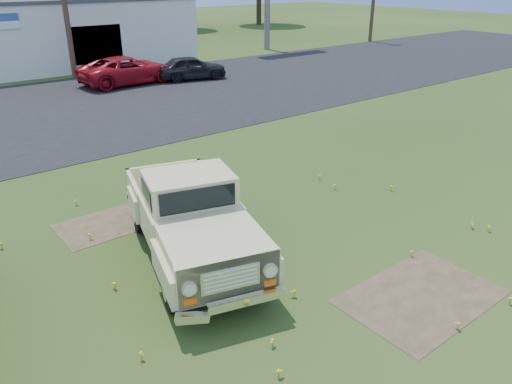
# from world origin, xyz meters

# --- Properties ---
(ground) EXTENTS (140.00, 140.00, 0.00)m
(ground) POSITION_xyz_m (0.00, 0.00, 0.00)
(ground) COLOR #264115
(ground) RESTS_ON ground
(asphalt_lot) EXTENTS (90.00, 14.00, 0.02)m
(asphalt_lot) POSITION_xyz_m (0.00, 15.00, 0.00)
(asphalt_lot) COLOR black
(asphalt_lot) RESTS_ON ground
(dirt_patch_a) EXTENTS (3.00, 2.00, 0.01)m
(dirt_patch_a) POSITION_xyz_m (1.50, -3.00, 0.00)
(dirt_patch_a) COLOR #453C25
(dirt_patch_a) RESTS_ON ground
(dirt_patch_b) EXTENTS (2.20, 1.60, 0.01)m
(dirt_patch_b) POSITION_xyz_m (-2.00, 3.50, 0.00)
(dirt_patch_b) COLOR #453C25
(dirt_patch_b) RESTS_ON ground
(commercial_building) EXTENTS (14.20, 8.20, 4.15)m
(commercial_building) POSITION_xyz_m (6.00, 26.99, 2.10)
(commercial_building) COLOR white
(commercial_building) RESTS_ON ground
(vintage_pickup_truck) EXTENTS (3.48, 5.70, 1.94)m
(vintage_pickup_truck) POSITION_xyz_m (-1.11, 0.93, 0.97)
(vintage_pickup_truck) COLOR #C5B684
(vintage_pickup_truck) RESTS_ON ground
(red_pickup) EXTENTS (5.38, 2.70, 1.46)m
(red_pickup) POSITION_xyz_m (5.70, 18.48, 0.73)
(red_pickup) COLOR maroon
(red_pickup) RESTS_ON ground
(dark_sedan) EXTENTS (4.15, 2.52, 1.32)m
(dark_sedan) POSITION_xyz_m (9.00, 17.37, 0.66)
(dark_sedan) COLOR black
(dark_sedan) RESTS_ON ground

